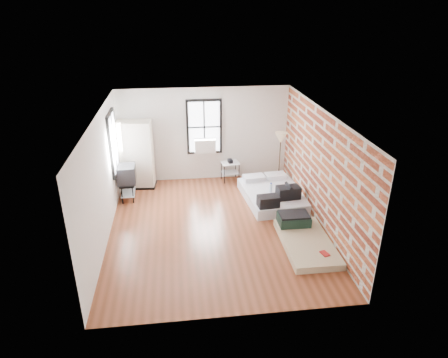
{
  "coord_description": "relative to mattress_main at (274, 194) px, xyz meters",
  "views": [
    {
      "loc": [
        -0.81,
        -8.31,
        5.02
      ],
      "look_at": [
        0.25,
        0.3,
        1.14
      ],
      "focal_mm": 32.0,
      "sensor_mm": 36.0,
      "label": 1
    }
  ],
  "objects": [
    {
      "name": "floor_lamp",
      "position": [
        0.4,
        1.07,
        1.17
      ],
      "size": [
        0.34,
        0.34,
        1.58
      ],
      "color": "black",
      "rests_on": "ground"
    },
    {
      "name": "side_table",
      "position": [
        -1.0,
        1.47,
        0.28
      ],
      "size": [
        0.58,
        0.49,
        0.69
      ],
      "rotation": [
        0.0,
        0.0,
        0.14
      ],
      "color": "black",
      "rests_on": "ground"
    },
    {
      "name": "wardrobe",
      "position": [
        -3.75,
        1.4,
        0.8
      ],
      "size": [
        1.05,
        0.67,
        1.98
      ],
      "rotation": [
        0.0,
        0.0,
        -0.1
      ],
      "color": "black",
      "rests_on": "ground"
    },
    {
      "name": "ground",
      "position": [
        -1.75,
        -1.25,
        -0.18
      ],
      "size": [
        6.0,
        6.0,
        0.0
      ],
      "primitive_type": "plane",
      "color": "brown",
      "rests_on": "ground"
    },
    {
      "name": "room_shell",
      "position": [
        -1.52,
        -0.89,
        1.55
      ],
      "size": [
        5.02,
        6.02,
        2.8
      ],
      "color": "silver",
      "rests_on": "ground"
    },
    {
      "name": "tv_stand",
      "position": [
        -3.96,
        0.6,
        0.52
      ],
      "size": [
        0.51,
        0.71,
        0.98
      ],
      "rotation": [
        0.0,
        0.0,
        0.04
      ],
      "color": "black",
      "rests_on": "ground"
    },
    {
      "name": "mattress_bare",
      "position": [
        0.18,
        -2.11,
        -0.05
      ],
      "size": [
        1.06,
        1.99,
        0.43
      ],
      "rotation": [
        0.0,
        0.0,
        -0.01
      ],
      "color": "#BFB18A",
      "rests_on": "ground"
    },
    {
      "name": "mattress_main",
      "position": [
        0.0,
        0.0,
        0.0
      ],
      "size": [
        1.73,
        2.22,
        0.67
      ],
      "rotation": [
        0.0,
        0.0,
        0.09
      ],
      "color": "white",
      "rests_on": "ground"
    }
  ]
}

